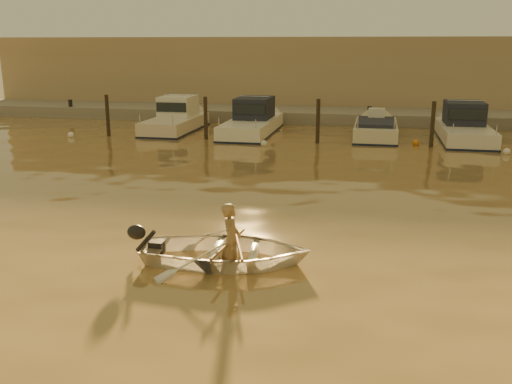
% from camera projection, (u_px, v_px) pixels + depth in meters
% --- Properties ---
extents(ground_plane, '(160.00, 160.00, 0.00)m').
position_uv_depth(ground_plane, '(263.00, 244.00, 12.97)').
color(ground_plane, brown).
rests_on(ground_plane, ground).
extents(dinghy, '(3.74, 2.85, 0.73)m').
position_uv_depth(dinghy, '(226.00, 251.00, 11.84)').
color(dinghy, white).
rests_on(dinghy, ground_plane).
extents(person, '(0.43, 0.61, 1.58)m').
position_uv_depth(person, '(231.00, 240.00, 11.76)').
color(person, olive).
rests_on(person, dinghy).
extents(outboard_motor, '(0.94, 0.49, 0.70)m').
position_uv_depth(outboard_motor, '(156.00, 247.00, 11.98)').
color(outboard_motor, black).
rests_on(outboard_motor, dinghy).
extents(oar_port, '(0.70, 2.02, 0.13)m').
position_uv_depth(oar_port, '(238.00, 244.00, 11.77)').
color(oar_port, brown).
rests_on(oar_port, dinghy).
extents(oar_starboard, '(0.21, 2.10, 0.13)m').
position_uv_depth(oar_starboard, '(229.00, 243.00, 11.79)').
color(oar_starboard, brown).
rests_on(oar_starboard, dinghy).
extents(moored_boat_1, '(2.08, 6.24, 1.75)m').
position_uv_depth(moored_boat_1, '(175.00, 119.00, 29.51)').
color(moored_boat_1, beige).
rests_on(moored_boat_1, ground_plane).
extents(moored_boat_2, '(2.14, 7.23, 1.75)m').
position_uv_depth(moored_boat_2, '(252.00, 121.00, 28.70)').
color(moored_boat_2, white).
rests_on(moored_boat_2, ground_plane).
extents(moored_boat_3, '(1.98, 5.75, 0.95)m').
position_uv_depth(moored_boat_3, '(375.00, 133.00, 27.58)').
color(moored_boat_3, beige).
rests_on(moored_boat_3, ground_plane).
extents(moored_boat_4, '(2.17, 6.71, 1.75)m').
position_uv_depth(moored_boat_4, '(465.00, 127.00, 26.67)').
color(moored_boat_4, silver).
rests_on(moored_boat_4, ground_plane).
extents(piling_0, '(0.18, 0.18, 2.20)m').
position_uv_depth(piling_0, '(108.00, 117.00, 27.89)').
color(piling_0, '#2D2319').
rests_on(piling_0, ground_plane).
extents(piling_1, '(0.18, 0.18, 2.20)m').
position_uv_depth(piling_1, '(206.00, 120.00, 26.89)').
color(piling_1, '#2D2319').
rests_on(piling_1, ground_plane).
extents(piling_2, '(0.18, 0.18, 2.20)m').
position_uv_depth(piling_2, '(318.00, 123.00, 25.84)').
color(piling_2, '#2D2319').
rests_on(piling_2, ground_plane).
extents(piling_3, '(0.18, 0.18, 2.20)m').
position_uv_depth(piling_3, '(432.00, 127.00, 24.85)').
color(piling_3, '#2D2319').
rests_on(piling_3, ground_plane).
extents(fender_a, '(0.30, 0.30, 0.30)m').
position_uv_depth(fender_a, '(71.00, 135.00, 27.67)').
color(fender_a, white).
rests_on(fender_a, ground_plane).
extents(fender_b, '(0.30, 0.30, 0.30)m').
position_uv_depth(fender_b, '(158.00, 135.00, 27.78)').
color(fender_b, orange).
rests_on(fender_b, ground_plane).
extents(fender_c, '(0.30, 0.30, 0.30)m').
position_uv_depth(fender_c, '(264.00, 144.00, 25.31)').
color(fender_c, silver).
rests_on(fender_c, ground_plane).
extents(fender_d, '(0.30, 0.30, 0.30)m').
position_uv_depth(fender_d, '(416.00, 143.00, 25.51)').
color(fender_d, orange).
rests_on(fender_d, ground_plane).
extents(fender_e, '(0.30, 0.30, 0.30)m').
position_uv_depth(fender_e, '(507.00, 152.00, 23.43)').
color(fender_e, silver).
rests_on(fender_e, ground_plane).
extents(quay, '(52.00, 4.00, 1.00)m').
position_uv_depth(quay, '(334.00, 119.00, 33.28)').
color(quay, gray).
rests_on(quay, ground_plane).
extents(waterfront_building, '(46.00, 7.00, 4.80)m').
position_uv_depth(waterfront_building, '(342.00, 74.00, 37.92)').
color(waterfront_building, '#9E8466').
rests_on(waterfront_building, quay).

